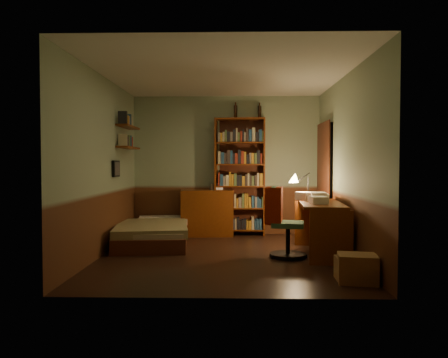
{
  "coord_description": "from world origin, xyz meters",
  "views": [
    {
      "loc": [
        0.16,
        -6.26,
        1.33
      ],
      "look_at": [
        0.0,
        0.25,
        1.1
      ],
      "focal_mm": 35.0,
      "sensor_mm": 36.0,
      "label": 1
    }
  ],
  "objects_px": {
    "office_chair": "(288,217)",
    "cardboard_box_b": "(352,269)",
    "desk": "(321,229)",
    "cardboard_box_a": "(357,268)",
    "bed": "(154,225)",
    "desk_lamp": "(308,178)",
    "bookshelf": "(240,177)",
    "dresser": "(207,213)",
    "mini_stereo": "(216,186)"
  },
  "relations": [
    {
      "from": "desk_lamp",
      "to": "cardboard_box_a",
      "type": "relative_size",
      "value": 1.56
    },
    {
      "from": "cardboard_box_a",
      "to": "cardboard_box_b",
      "type": "xyz_separation_m",
      "value": [
        -0.03,
        0.11,
        -0.03
      ]
    },
    {
      "from": "dresser",
      "to": "bookshelf",
      "type": "relative_size",
      "value": 0.44
    },
    {
      "from": "cardboard_box_a",
      "to": "mini_stereo",
      "type": "bearing_deg",
      "value": 117.61
    },
    {
      "from": "desk",
      "to": "desk_lamp",
      "type": "height_order",
      "value": "desk_lamp"
    },
    {
      "from": "bed",
      "to": "desk",
      "type": "distance_m",
      "value": 2.75
    },
    {
      "from": "office_chair",
      "to": "cardboard_box_b",
      "type": "relative_size",
      "value": 3.09
    },
    {
      "from": "cardboard_box_b",
      "to": "cardboard_box_a",
      "type": "bearing_deg",
      "value": -76.08
    },
    {
      "from": "bed",
      "to": "cardboard_box_b",
      "type": "bearing_deg",
      "value": -45.43
    },
    {
      "from": "bookshelf",
      "to": "cardboard_box_b",
      "type": "relative_size",
      "value": 5.91
    },
    {
      "from": "dresser",
      "to": "desk",
      "type": "xyz_separation_m",
      "value": [
        1.77,
        -1.65,
        -0.04
      ]
    },
    {
      "from": "bookshelf",
      "to": "desk",
      "type": "xyz_separation_m",
      "value": [
        1.16,
        -1.74,
        -0.7
      ]
    },
    {
      "from": "mini_stereo",
      "to": "bookshelf",
      "type": "bearing_deg",
      "value": -21.7
    },
    {
      "from": "dresser",
      "to": "desk_lamp",
      "type": "xyz_separation_m",
      "value": [
        1.69,
        -0.99,
        0.67
      ]
    },
    {
      "from": "mini_stereo",
      "to": "desk",
      "type": "xyz_separation_m",
      "value": [
        1.6,
        -1.78,
        -0.52
      ]
    },
    {
      "from": "bookshelf",
      "to": "cardboard_box_a",
      "type": "distance_m",
      "value": 3.6
    },
    {
      "from": "dresser",
      "to": "desk_lamp",
      "type": "height_order",
      "value": "desk_lamp"
    },
    {
      "from": "bed",
      "to": "bookshelf",
      "type": "xyz_separation_m",
      "value": [
        1.45,
        0.88,
        0.79
      ]
    },
    {
      "from": "bed",
      "to": "office_chair",
      "type": "relative_size",
      "value": 1.76
    },
    {
      "from": "bed",
      "to": "office_chair",
      "type": "height_order",
      "value": "office_chair"
    },
    {
      "from": "desk_lamp",
      "to": "office_chair",
      "type": "height_order",
      "value": "desk_lamp"
    },
    {
      "from": "bed",
      "to": "desk",
      "type": "xyz_separation_m",
      "value": [
        2.61,
        -0.86,
        0.08
      ]
    },
    {
      "from": "office_chair",
      "to": "cardboard_box_a",
      "type": "xyz_separation_m",
      "value": [
        0.61,
        -1.31,
        -0.41
      ]
    },
    {
      "from": "mini_stereo",
      "to": "cardboard_box_a",
      "type": "height_order",
      "value": "mini_stereo"
    },
    {
      "from": "bookshelf",
      "to": "cardboard_box_b",
      "type": "bearing_deg",
      "value": -64.66
    },
    {
      "from": "mini_stereo",
      "to": "cardboard_box_b",
      "type": "relative_size",
      "value": 0.61
    },
    {
      "from": "bed",
      "to": "desk_lamp",
      "type": "bearing_deg",
      "value": -9.84
    },
    {
      "from": "bookshelf",
      "to": "office_chair",
      "type": "bearing_deg",
      "value": -67.59
    },
    {
      "from": "bed",
      "to": "cardboard_box_a",
      "type": "relative_size",
      "value": 4.73
    },
    {
      "from": "desk_lamp",
      "to": "cardboard_box_b",
      "type": "relative_size",
      "value": 1.79
    },
    {
      "from": "cardboard_box_a",
      "to": "bookshelf",
      "type": "bearing_deg",
      "value": 111.39
    },
    {
      "from": "dresser",
      "to": "desk",
      "type": "height_order",
      "value": "dresser"
    },
    {
      "from": "mini_stereo",
      "to": "desk",
      "type": "height_order",
      "value": "mini_stereo"
    },
    {
      "from": "dresser",
      "to": "office_chair",
      "type": "relative_size",
      "value": 0.84
    },
    {
      "from": "desk",
      "to": "cardboard_box_a",
      "type": "bearing_deg",
      "value": -80.61
    },
    {
      "from": "mini_stereo",
      "to": "office_chair",
      "type": "bearing_deg",
      "value": -77.45
    },
    {
      "from": "bed",
      "to": "cardboard_box_a",
      "type": "height_order",
      "value": "bed"
    },
    {
      "from": "dresser",
      "to": "cardboard_box_b",
      "type": "distance_m",
      "value": 3.58
    },
    {
      "from": "bed",
      "to": "cardboard_box_a",
      "type": "bearing_deg",
      "value": -46.47
    },
    {
      "from": "bed",
      "to": "dresser",
      "type": "xyz_separation_m",
      "value": [
        0.84,
        0.79,
        0.13
      ]
    },
    {
      "from": "desk",
      "to": "cardboard_box_a",
      "type": "distance_m",
      "value": 1.53
    },
    {
      "from": "office_chair",
      "to": "mini_stereo",
      "type": "bearing_deg",
      "value": 129.08
    },
    {
      "from": "bookshelf",
      "to": "office_chair",
      "type": "distance_m",
      "value": 2.11
    },
    {
      "from": "cardboard_box_a",
      "to": "cardboard_box_b",
      "type": "distance_m",
      "value": 0.11
    },
    {
      "from": "dresser",
      "to": "mini_stereo",
      "type": "xyz_separation_m",
      "value": [
        0.16,
        0.12,
        0.48
      ]
    },
    {
      "from": "desk",
      "to": "office_chair",
      "type": "height_order",
      "value": "office_chair"
    },
    {
      "from": "bookshelf",
      "to": "cardboard_box_b",
      "type": "height_order",
      "value": "bookshelf"
    },
    {
      "from": "cardboard_box_b",
      "to": "dresser",
      "type": "bearing_deg",
      "value": 121.28
    },
    {
      "from": "desk",
      "to": "cardboard_box_b",
      "type": "distance_m",
      "value": 1.43
    },
    {
      "from": "dresser",
      "to": "bookshelf",
      "type": "xyz_separation_m",
      "value": [
        0.61,
        0.09,
        0.66
      ]
    }
  ]
}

